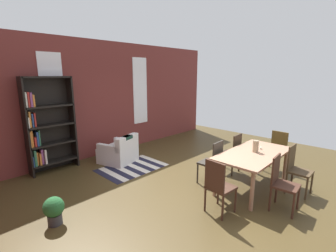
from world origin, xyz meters
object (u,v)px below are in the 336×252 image
object	(u,v)px
dining_chair_far_right	(232,152)
dining_chair_near_left	(281,181)
dining_chair_head_left	(218,185)
potted_plant_by_shelf	(54,209)
vase_on_table	(256,146)
dining_chair_near_right	(296,168)
dining_table	(254,157)
dining_chair_far_left	(213,161)
bookshelf_tall	(46,126)
armchair_white	(119,152)
dining_chair_head_right	(277,150)

from	to	relation	value
dining_chair_far_right	dining_chair_near_left	xyz separation A→B (m)	(-0.83, -1.39, 0.00)
dining_chair_head_left	potted_plant_by_shelf	distance (m)	2.63
dining_chair_near_left	dining_chair_head_left	xyz separation A→B (m)	(-0.87, 0.70, 0.00)
vase_on_table	dining_chair_near_right	xyz separation A→B (m)	(0.36, -0.69, -0.37)
dining_table	dining_chair_far_left	xyz separation A→B (m)	(-0.41, 0.69, -0.17)
dining_chair_far_left	dining_chair_head_left	world-z (taller)	same
dining_table	bookshelf_tall	distance (m)	4.67
dining_table	dining_chair_head_left	xyz separation A→B (m)	(-1.29, 0.01, -0.17)
bookshelf_tall	dining_chair_near_right	bearing A→B (deg)	-57.35
armchair_white	dining_table	bearing A→B (deg)	-72.15
bookshelf_tall	potted_plant_by_shelf	size ratio (longest dim) A/B	5.00
dining_chair_head_right	dining_chair_head_left	bearing A→B (deg)	179.79
dining_chair_near_right	dining_chair_near_left	distance (m)	0.83
vase_on_table	armchair_white	xyz separation A→B (m)	(-1.09, 3.20, -0.60)
dining_chair_head_right	armchair_white	world-z (taller)	dining_chair_head_right
dining_chair_near_right	bookshelf_tall	size ratio (longest dim) A/B	0.42
vase_on_table	dining_chair_head_right	world-z (taller)	vase_on_table
vase_on_table	dining_chair_head_right	size ratio (longest dim) A/B	0.25
bookshelf_tall	dining_chair_head_right	bearing A→B (deg)	-45.64
dining_chair_head_left	bookshelf_tall	distance (m)	4.14
dining_table	dining_chair_far_right	bearing A→B (deg)	59.23
dining_chair_near_right	dining_chair_head_left	world-z (taller)	same
dining_chair_near_right	dining_chair_far_left	xyz separation A→B (m)	(-0.82, 1.39, 0.00)
dining_chair_near_left	armchair_white	size ratio (longest dim) A/B	0.95
dining_chair_near_right	dining_chair_far_right	bearing A→B (deg)	89.88
vase_on_table	potted_plant_by_shelf	bearing A→B (deg)	153.42
bookshelf_tall	armchair_white	xyz separation A→B (m)	(1.50, -0.70, -0.83)
vase_on_table	dining_chair_far_right	xyz separation A→B (m)	(0.36, 0.69, -0.37)
dining_chair_far_right	armchair_white	bearing A→B (deg)	119.94
dining_chair_far_left	dining_chair_head_right	bearing A→B (deg)	-22.40
dining_chair_far_right	potted_plant_by_shelf	bearing A→B (deg)	165.14
dining_chair_near_right	armchair_white	distance (m)	4.16
vase_on_table	bookshelf_tall	size ratio (longest dim) A/B	0.11
vase_on_table	dining_chair_head_right	distance (m)	1.28
dining_table	dining_chair_far_left	distance (m)	0.82
dining_chair_head_left	dining_table	bearing A→B (deg)	-0.27
vase_on_table	potted_plant_by_shelf	distance (m)	3.80
dining_table	dining_chair_far_right	xyz separation A→B (m)	(0.41, 0.69, -0.17)
dining_chair_far_left	bookshelf_tall	size ratio (longest dim) A/B	0.42
dining_chair_near_right	dining_chair_head_right	world-z (taller)	same
dining_chair_far_left	potted_plant_by_shelf	size ratio (longest dim) A/B	2.11
bookshelf_tall	potted_plant_by_shelf	xyz separation A→B (m)	(-0.76, -2.22, -0.86)
armchair_white	dining_chair_far_left	bearing A→B (deg)	-76.02
dining_chair_far_left	potted_plant_by_shelf	xyz separation A→B (m)	(-2.89, 0.99, -0.26)
dining_chair_near_left	dining_chair_far_left	size ratio (longest dim) A/B	1.00
dining_chair_head_right	dining_chair_near_left	distance (m)	1.84
dining_table	bookshelf_tall	bearing A→B (deg)	123.01
dining_chair_far_left	dining_chair_near_right	bearing A→B (deg)	-59.50
vase_on_table	armchair_white	world-z (taller)	vase_on_table
vase_on_table	dining_chair_head_right	bearing A→B (deg)	-0.16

